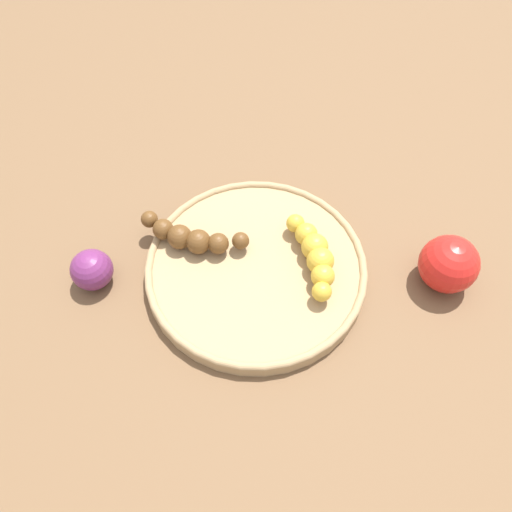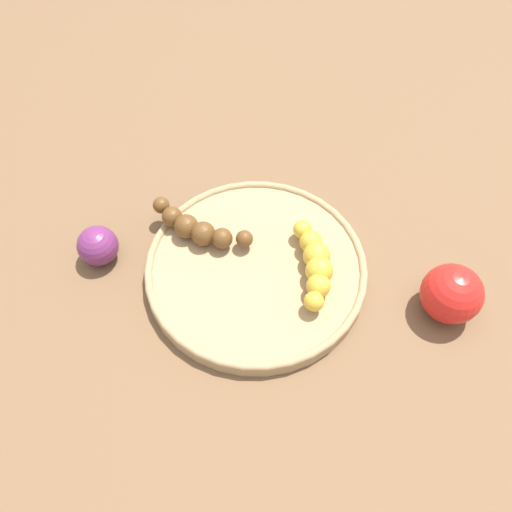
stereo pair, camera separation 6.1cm
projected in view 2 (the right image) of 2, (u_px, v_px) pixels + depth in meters
ground_plane at (256, 273)px, 0.64m from camera, size 2.40×2.40×0.00m
fruit_bowl at (256, 267)px, 0.63m from camera, size 0.28×0.28×0.02m
banana_spotted at (315, 263)px, 0.60m from camera, size 0.07×0.12×0.03m
banana_overripe at (196, 228)px, 0.64m from camera, size 0.09×0.12×0.03m
plum_purple at (98, 246)px, 0.63m from camera, size 0.05×0.05×0.05m
apple_red at (452, 294)px, 0.58m from camera, size 0.07×0.07×0.07m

